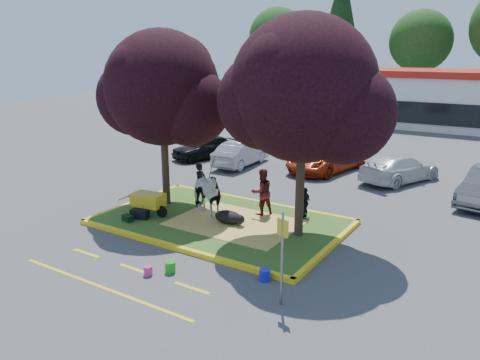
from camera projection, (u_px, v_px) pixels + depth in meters
The scene contains 31 objects.
ground at pixel (221, 224), 16.40m from camera, with size 90.00×90.00×0.00m, color #424244.
median_island at pixel (221, 222), 16.38m from camera, with size 8.00×5.00×0.15m, color #33591B.
curb_near at pixel (173, 247), 14.28m from camera, with size 8.30×0.16×0.15m, color yellow.
curb_far at pixel (258, 202), 18.48m from camera, with size 8.30×0.16×0.15m, color yellow.
curb_left at pixel (136, 202), 18.48m from camera, with size 0.16×5.30×0.15m, color yellow.
curb_right at pixel (330, 247), 14.28m from camera, with size 0.16×5.30×0.15m, color yellow.
straw_bedding at pixel (235, 223), 16.05m from camera, with size 4.20×3.00×0.01m, color #ECD261.
tree_purple_left at pixel (162, 93), 16.98m from camera, with size 5.06×4.20×6.51m.
tree_purple_right at pixel (304, 96), 13.83m from camera, with size 5.30×4.40×6.82m.
fire_lane_stripe_a at pixel (86, 253), 14.01m from camera, with size 1.10×0.12×0.01m, color yellow.
fire_lane_stripe_b at pixel (135, 269), 12.98m from camera, with size 1.10×0.12×0.01m, color yellow.
fire_lane_stripe_c at pixel (192, 288), 11.95m from camera, with size 1.10×0.12×0.01m, color yellow.
fire_lane_long at pixel (101, 287), 12.00m from camera, with size 6.00×0.10×0.01m, color yellow.
retail_building at pixel (438, 97), 37.57m from camera, with size 20.40×8.40×4.40m.
treeline at pixel (455, 30), 44.34m from camera, with size 46.58×7.80×14.63m.
cow at pixel (204, 193), 16.49m from camera, with size 0.92×2.01×1.70m, color white.
calf at pixel (228, 217), 15.95m from camera, with size 1.04×0.59×0.45m, color black.
handler at pixel (201, 183), 18.12m from camera, with size 0.56×0.37×1.53m, color black.
visitor_a at pixel (262, 192), 16.68m from camera, with size 0.82×0.64×1.69m, color #4E1619.
visitor_b at pixel (305, 202), 16.44m from camera, with size 0.65×0.27×1.11m, color black.
wheelbarrow at pixel (149, 200), 16.78m from camera, with size 2.06×0.82×0.78m.
gear_bag_dark at pixel (140, 214), 16.47m from camera, with size 0.62×0.34×0.32m, color black.
gear_bag_green at pixel (128, 218), 16.19m from camera, with size 0.40×0.25×0.21m, color black.
sign_post at pixel (282, 249), 10.79m from camera, with size 0.32×0.11×2.33m.
bucket_green at pixel (170, 267), 12.76m from camera, with size 0.29×0.29×0.31m, color #19A619.
bucket_pink at pixel (148, 271), 12.61m from camera, with size 0.24×0.24×0.26m, color #E1327C.
bucket_blue at pixel (265, 275), 12.30m from camera, with size 0.30×0.30×0.32m, color #1721BF.
car_black at pixel (205, 147), 26.19m from camera, with size 1.55×3.85×1.31m, color black.
car_silver at pixel (241, 154), 24.56m from camera, with size 1.37×3.93×1.29m, color gray.
car_red at pixel (326, 158), 23.49m from camera, with size 2.22×4.81×1.34m, color #AB2B0E.
car_white at pixel (400, 168), 21.57m from camera, with size 1.78×4.38×1.27m, color silver.
Camera 1 is at (8.80, -12.65, 5.85)m, focal length 35.00 mm.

